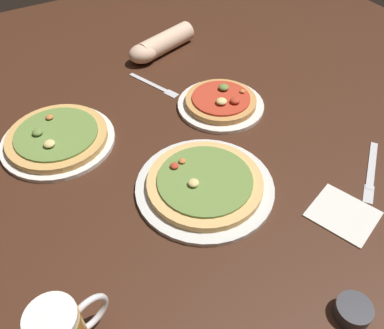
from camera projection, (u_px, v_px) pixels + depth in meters
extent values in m
cube|color=#3D2114|center=(192.00, 174.00, 1.04)|extent=(2.40, 2.40, 0.03)
cylinder|color=silver|center=(205.00, 187.00, 0.98)|extent=(0.34, 0.34, 0.01)
cylinder|color=tan|center=(205.00, 183.00, 0.97)|extent=(0.28, 0.28, 0.02)
cylinder|color=olive|center=(205.00, 180.00, 0.96)|extent=(0.23, 0.23, 0.01)
ellipsoid|color=#C67038|center=(182.00, 161.00, 1.00)|extent=(0.02, 0.02, 0.01)
ellipsoid|color=#B73823|center=(174.00, 165.00, 0.99)|extent=(0.02, 0.02, 0.01)
ellipsoid|color=#DBC67A|center=(193.00, 183.00, 0.94)|extent=(0.03, 0.03, 0.01)
cylinder|color=silver|center=(221.00, 105.00, 1.22)|extent=(0.26, 0.26, 0.01)
cylinder|color=tan|center=(221.00, 101.00, 1.21)|extent=(0.21, 0.21, 0.02)
cylinder|color=#B73823|center=(221.00, 98.00, 1.20)|extent=(0.17, 0.17, 0.01)
ellipsoid|color=#B73823|center=(235.00, 101.00, 1.17)|extent=(0.03, 0.03, 0.01)
ellipsoid|color=olive|center=(224.00, 87.00, 1.22)|extent=(0.03, 0.03, 0.02)
ellipsoid|color=#DBC67A|center=(222.00, 101.00, 1.17)|extent=(0.03, 0.03, 0.02)
ellipsoid|color=#C67038|center=(243.00, 91.00, 1.21)|extent=(0.02, 0.02, 0.01)
cylinder|color=silver|center=(58.00, 141.00, 1.10)|extent=(0.31, 0.31, 0.01)
cylinder|color=tan|center=(57.00, 137.00, 1.09)|extent=(0.27, 0.27, 0.02)
cylinder|color=olive|center=(56.00, 133.00, 1.08)|extent=(0.22, 0.22, 0.01)
ellipsoid|color=#C67038|center=(49.00, 117.00, 1.12)|extent=(0.02, 0.02, 0.01)
ellipsoid|color=#DBC67A|center=(49.00, 144.00, 1.04)|extent=(0.03, 0.03, 0.02)
ellipsoid|color=olive|center=(37.00, 132.00, 1.07)|extent=(0.03, 0.03, 0.01)
cylinder|color=white|center=(50.00, 319.00, 0.62)|extent=(0.08, 0.08, 0.02)
torus|color=silver|center=(88.00, 314.00, 0.70)|extent=(0.08, 0.04, 0.09)
cylinder|color=#333338|center=(353.00, 311.00, 0.75)|extent=(0.07, 0.07, 0.03)
cube|color=silver|center=(343.00, 214.00, 0.93)|extent=(0.17, 0.18, 0.01)
cube|color=silver|center=(149.00, 82.00, 1.31)|extent=(0.07, 0.16, 0.01)
cube|color=silver|center=(171.00, 93.00, 1.27)|extent=(0.04, 0.05, 0.00)
cube|color=silver|center=(372.00, 165.00, 1.04)|extent=(0.16, 0.13, 0.01)
cube|color=silver|center=(369.00, 194.00, 0.97)|extent=(0.06, 0.06, 0.00)
cylinder|color=beige|center=(166.00, 42.00, 1.44)|extent=(0.24, 0.13, 0.07)
ellipsoid|color=beige|center=(143.00, 54.00, 1.38)|extent=(0.10, 0.08, 0.06)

